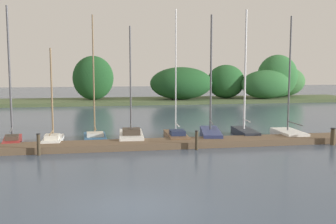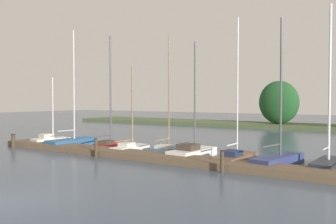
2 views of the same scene
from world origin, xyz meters
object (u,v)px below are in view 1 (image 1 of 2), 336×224
(sailboat_7, at_px, (210,132))
(mooring_piling_1, at_px, (39,144))
(sailboat_4, at_px, (95,135))
(sailboat_6, at_px, (176,135))
(mooring_piling_2, at_px, (197,140))
(mooring_piling_3, at_px, (333,136))
(sailboat_5, at_px, (131,135))
(sailboat_2, at_px, (12,136))
(sailboat_3, at_px, (53,139))
(sailboat_9, at_px, (288,132))
(sailboat_8, at_px, (244,129))

(sailboat_7, relative_size, mooring_piling_1, 6.85)
(sailboat_4, xyz_separation_m, sailboat_6, (4.86, -0.64, -0.01))
(mooring_piling_2, relative_size, mooring_piling_3, 1.07)
(mooring_piling_1, bearing_deg, mooring_piling_2, -0.46)
(sailboat_4, distance_m, sailboat_5, 2.20)
(sailboat_7, bearing_deg, sailboat_2, 100.95)
(sailboat_3, distance_m, sailboat_6, 7.22)
(sailboat_6, relative_size, mooring_piling_1, 7.07)
(sailboat_2, xyz_separation_m, sailboat_4, (4.67, 0.30, -0.16))
(mooring_piling_2, bearing_deg, sailboat_9, 20.66)
(sailboat_5, relative_size, mooring_piling_3, 6.97)
(sailboat_3, bearing_deg, sailboat_4, -71.77)
(sailboat_7, bearing_deg, mooring_piling_3, -106.64)
(sailboat_5, distance_m, sailboat_7, 4.97)
(sailboat_7, height_order, mooring_piling_2, sailboat_7)
(sailboat_4, bearing_deg, mooring_piling_1, 139.76)
(sailboat_9, bearing_deg, mooring_piling_2, 112.67)
(sailboat_2, height_order, sailboat_8, sailboat_8)
(sailboat_9, distance_m, mooring_piling_1, 14.83)
(mooring_piling_1, xyz_separation_m, mooring_piling_2, (8.15, -0.07, -0.03))
(sailboat_9, relative_size, mooring_piling_2, 7.15)
(sailboat_3, xyz_separation_m, mooring_piling_1, (-0.39, -2.79, 0.23))
(sailboat_3, xyz_separation_m, sailboat_8, (11.76, 0.61, 0.14))
(sailboat_2, distance_m, mooring_piling_1, 3.79)
(sailboat_4, bearing_deg, sailboat_5, -106.39)
(sailboat_6, bearing_deg, mooring_piling_2, -167.69)
(sailboat_4, distance_m, sailboat_7, 7.11)
(sailboat_2, xyz_separation_m, mooring_piling_1, (1.92, -3.26, 0.06))
(sailboat_3, relative_size, sailboat_5, 0.81)
(sailboat_3, relative_size, mooring_piling_2, 5.23)
(sailboat_5, bearing_deg, sailboat_9, -90.60)
(sailboat_4, bearing_deg, sailboat_3, 105.61)
(sailboat_6, xyz_separation_m, mooring_piling_2, (0.54, -2.99, 0.20))
(sailboat_6, relative_size, sailboat_7, 1.03)
(sailboat_4, height_order, mooring_piling_1, sailboat_4)
(sailboat_2, distance_m, sailboat_6, 9.54)
(sailboat_5, relative_size, mooring_piling_2, 6.49)
(sailboat_8, height_order, mooring_piling_1, sailboat_8)
(sailboat_4, distance_m, sailboat_9, 11.95)
(sailboat_7, height_order, sailboat_9, sailboat_7)
(sailboat_5, bearing_deg, mooring_piling_3, -102.25)
(sailboat_5, distance_m, mooring_piling_1, 5.76)
(sailboat_7, bearing_deg, sailboat_3, 103.77)
(sailboat_3, xyz_separation_m, sailboat_4, (2.36, 0.77, 0.01))
(sailboat_6, distance_m, sailboat_8, 4.57)
(sailboat_9, bearing_deg, sailboat_8, 69.74)
(sailboat_6, bearing_deg, sailboat_5, 89.67)
(sailboat_6, height_order, sailboat_7, sailboat_6)
(sailboat_3, relative_size, sailboat_8, 0.69)
(sailboat_5, bearing_deg, sailboat_3, 96.38)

